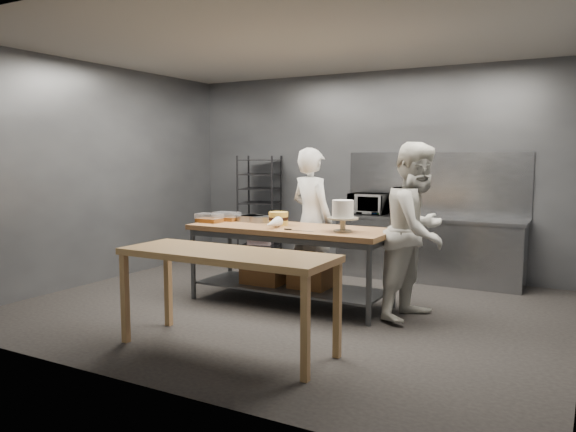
% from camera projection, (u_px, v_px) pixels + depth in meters
% --- Properties ---
extents(ground, '(6.00, 6.00, 0.00)m').
position_uv_depth(ground, '(290.00, 307.00, 6.50)').
color(ground, black).
rests_on(ground, ground).
extents(back_wall, '(6.00, 0.04, 3.00)m').
position_uv_depth(back_wall, '(370.00, 172.00, 8.51)').
color(back_wall, '#4C4F54').
rests_on(back_wall, ground).
extents(work_table, '(2.40, 0.90, 0.92)m').
position_uv_depth(work_table, '(288.00, 256.00, 6.64)').
color(work_table, olive).
rests_on(work_table, ground).
extents(near_counter, '(2.00, 0.70, 0.90)m').
position_uv_depth(near_counter, '(226.00, 261.00, 5.00)').
color(near_counter, '#A27F43').
rests_on(near_counter, ground).
extents(back_counter, '(2.60, 0.60, 0.90)m').
position_uv_depth(back_counter, '(427.00, 249.00, 7.86)').
color(back_counter, slate).
rests_on(back_counter, ground).
extents(splashback_panel, '(2.60, 0.02, 0.90)m').
position_uv_depth(splashback_panel, '(435.00, 184.00, 8.02)').
color(splashback_panel, slate).
rests_on(splashback_panel, back_counter).
extents(speed_rack, '(0.76, 0.79, 1.75)m').
position_uv_depth(speed_rack, '(260.00, 211.00, 9.06)').
color(speed_rack, black).
rests_on(speed_rack, ground).
extents(chef_behind, '(0.79, 0.66, 1.85)m').
position_uv_depth(chef_behind, '(312.00, 220.00, 7.20)').
color(chef_behind, white).
rests_on(chef_behind, ground).
extents(chef_right, '(0.89, 1.05, 1.89)m').
position_uv_depth(chef_right, '(417.00, 231.00, 5.99)').
color(chef_right, silver).
rests_on(chef_right, ground).
extents(microwave, '(0.54, 0.37, 0.30)m').
position_uv_depth(microwave, '(368.00, 204.00, 8.22)').
color(microwave, black).
rests_on(microwave, back_counter).
extents(frosted_cake_stand, '(0.34, 0.34, 0.35)m').
position_uv_depth(frosted_cake_stand, '(343.00, 212.00, 6.11)').
color(frosted_cake_stand, '#B0A68C').
rests_on(frosted_cake_stand, work_table).
extents(layer_cake, '(0.23, 0.23, 0.16)m').
position_uv_depth(layer_cake, '(278.00, 219.00, 6.72)').
color(layer_cake, '#EEB74B').
rests_on(layer_cake, work_table).
extents(cake_pans, '(0.80, 0.32, 0.07)m').
position_uv_depth(cake_pans, '(247.00, 218.00, 7.14)').
color(cake_pans, gray).
rests_on(cake_pans, work_table).
extents(piping_bag, '(0.18, 0.40, 0.12)m').
position_uv_depth(piping_bag, '(273.00, 223.00, 6.40)').
color(piping_bag, white).
rests_on(piping_bag, work_table).
extents(offset_spatula, '(0.36, 0.02, 0.02)m').
position_uv_depth(offset_spatula, '(295.00, 230.00, 6.23)').
color(offset_spatula, slate).
rests_on(offset_spatula, work_table).
extents(pastry_clamshells, '(0.39, 0.47, 0.11)m').
position_uv_depth(pastry_clamshells, '(218.00, 217.00, 7.10)').
color(pastry_clamshells, '#944C1D').
rests_on(pastry_clamshells, work_table).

